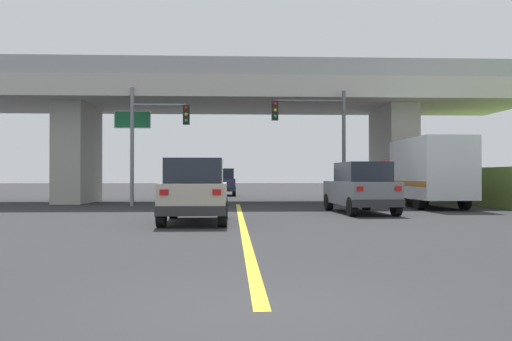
% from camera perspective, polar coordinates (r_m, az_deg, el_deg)
% --- Properties ---
extents(ground, '(160.00, 160.00, 0.00)m').
position_cam_1_polar(ground, '(31.52, -1.92, -3.24)').
color(ground, '#2B2B2D').
extents(overpass_bridge, '(32.14, 8.13, 7.39)m').
position_cam_1_polar(overpass_bridge, '(31.71, -1.91, 6.31)').
color(overpass_bridge, '#B7B5AD').
rests_on(overpass_bridge, ground).
extents(lane_divider_stripe, '(0.20, 22.84, 0.01)m').
position_cam_1_polar(lane_divider_stripe, '(17.59, -1.42, -5.38)').
color(lane_divider_stripe, yellow).
rests_on(lane_divider_stripe, ground).
extents(suv_lead, '(2.02, 4.56, 2.02)m').
position_cam_1_polar(suv_lead, '(17.81, -6.21, -2.07)').
color(suv_lead, '#B7B29E').
rests_on(suv_lead, ground).
extents(suv_crossing, '(2.19, 4.92, 2.02)m').
position_cam_1_polar(suv_crossing, '(22.53, 10.64, -1.74)').
color(suv_crossing, slate).
rests_on(suv_crossing, ground).
extents(box_truck, '(2.33, 7.37, 3.20)m').
position_cam_1_polar(box_truck, '(27.58, 16.95, -0.13)').
color(box_truck, red).
rests_on(box_truck, ground).
extents(sedan_oncoming, '(2.00, 4.62, 2.02)m').
position_cam_1_polar(sedan_oncoming, '(41.99, -3.46, -1.18)').
color(sedan_oncoming, navy).
rests_on(sedan_oncoming, ground).
extents(traffic_signal_nearside, '(3.64, 0.36, 5.67)m').
position_cam_1_polar(traffic_signal_nearside, '(27.55, 6.47, 4.08)').
color(traffic_signal_nearside, '#56595E').
rests_on(traffic_signal_nearside, ground).
extents(traffic_signal_farside, '(2.88, 0.36, 5.79)m').
position_cam_1_polar(traffic_signal_farside, '(27.72, -10.67, 3.84)').
color(traffic_signal_farside, slate).
rests_on(traffic_signal_farside, ground).
extents(highway_sign, '(1.87, 0.17, 4.99)m').
position_cam_1_polar(highway_sign, '(29.42, -12.50, 3.83)').
color(highway_sign, slate).
rests_on(highway_sign, ground).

